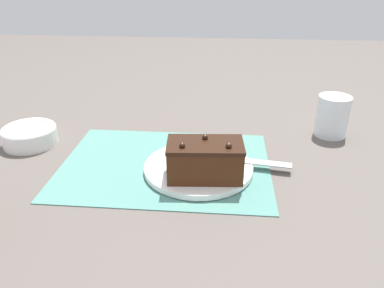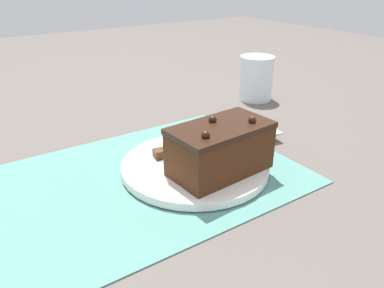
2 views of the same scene
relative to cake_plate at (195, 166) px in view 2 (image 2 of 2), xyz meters
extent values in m
plane|color=#544C47|center=(0.08, -0.02, -0.01)|extent=(3.00, 3.00, 0.00)
cube|color=slate|center=(0.08, -0.02, -0.01)|extent=(0.46, 0.34, 0.00)
cylinder|color=white|center=(0.00, 0.00, 0.00)|extent=(0.23, 0.23, 0.01)
cube|color=#472614|center=(-0.02, 0.04, 0.04)|extent=(0.15, 0.09, 0.07)
cube|color=black|center=(-0.02, 0.04, 0.08)|extent=(0.16, 0.09, 0.01)
sphere|color=black|center=(-0.06, 0.06, 0.08)|extent=(0.01, 0.01, 0.01)
sphere|color=black|center=(-0.01, 0.02, 0.08)|extent=(0.01, 0.01, 0.01)
sphere|color=black|center=(0.03, 0.06, 0.08)|extent=(0.01, 0.01, 0.01)
cube|color=#472D19|center=(0.01, -0.04, 0.01)|extent=(0.08, 0.03, 0.01)
cube|color=#B7BABF|center=(-0.12, -0.02, 0.01)|extent=(0.17, 0.05, 0.00)
cylinder|color=white|center=(-0.33, -0.22, 0.04)|extent=(0.08, 0.08, 0.11)
camera|label=1|loc=(-0.05, 0.70, 0.40)|focal=35.00mm
camera|label=2|loc=(0.30, 0.43, 0.29)|focal=35.00mm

